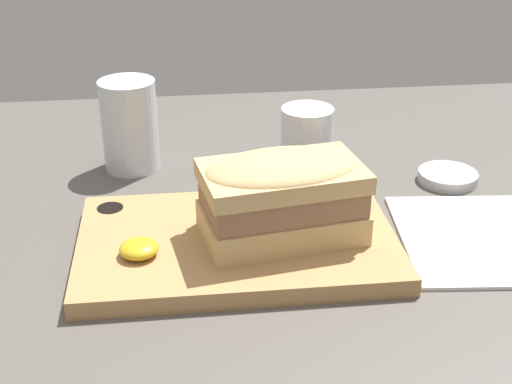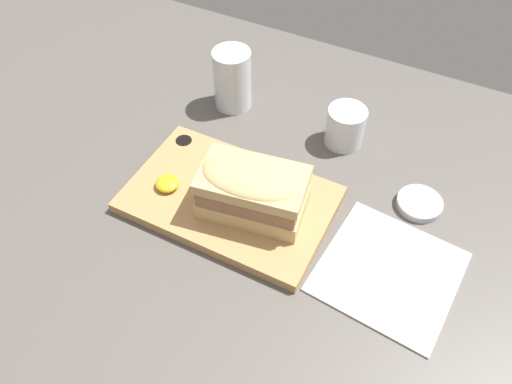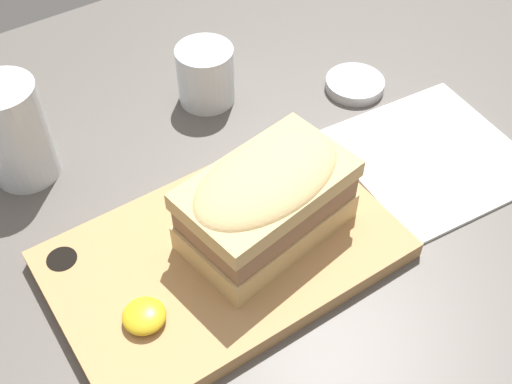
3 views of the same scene
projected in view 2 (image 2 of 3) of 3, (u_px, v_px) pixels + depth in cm
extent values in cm
cube|color=#56514C|center=(201.00, 224.00, 79.34)|extent=(159.31, 109.53, 2.00)
cube|color=tan|center=(230.00, 199.00, 80.12)|extent=(32.31, 20.51, 1.93)
cylinder|color=black|center=(184.00, 142.00, 87.86)|extent=(2.87, 2.87, 0.96)
cube|color=tan|center=(253.00, 202.00, 76.57)|extent=(17.12, 11.69, 3.05)
cube|color=#936B4C|center=(253.00, 190.00, 74.37)|extent=(16.44, 11.23, 2.70)
cube|color=tan|center=(253.00, 180.00, 72.64)|extent=(17.12, 11.69, 1.83)
ellipsoid|color=tan|center=(253.00, 176.00, 72.05)|extent=(16.78, 11.46, 2.75)
ellipsoid|color=gold|center=(167.00, 183.00, 80.03)|extent=(3.83, 3.83, 1.53)
cylinder|color=silver|center=(232.00, 79.00, 92.54)|extent=(7.07, 7.07, 11.59)
cylinder|color=silver|center=(233.00, 92.00, 94.82)|extent=(6.22, 6.22, 5.22)
cylinder|color=silver|center=(345.00, 127.00, 87.43)|extent=(6.83, 6.83, 7.16)
cylinder|color=#33050F|center=(344.00, 132.00, 88.39)|extent=(6.15, 6.15, 4.25)
cube|color=white|center=(389.00, 272.00, 72.34)|extent=(20.37, 20.38, 0.40)
cylinder|color=#B2B2B7|center=(419.00, 204.00, 79.98)|extent=(7.27, 7.27, 1.29)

